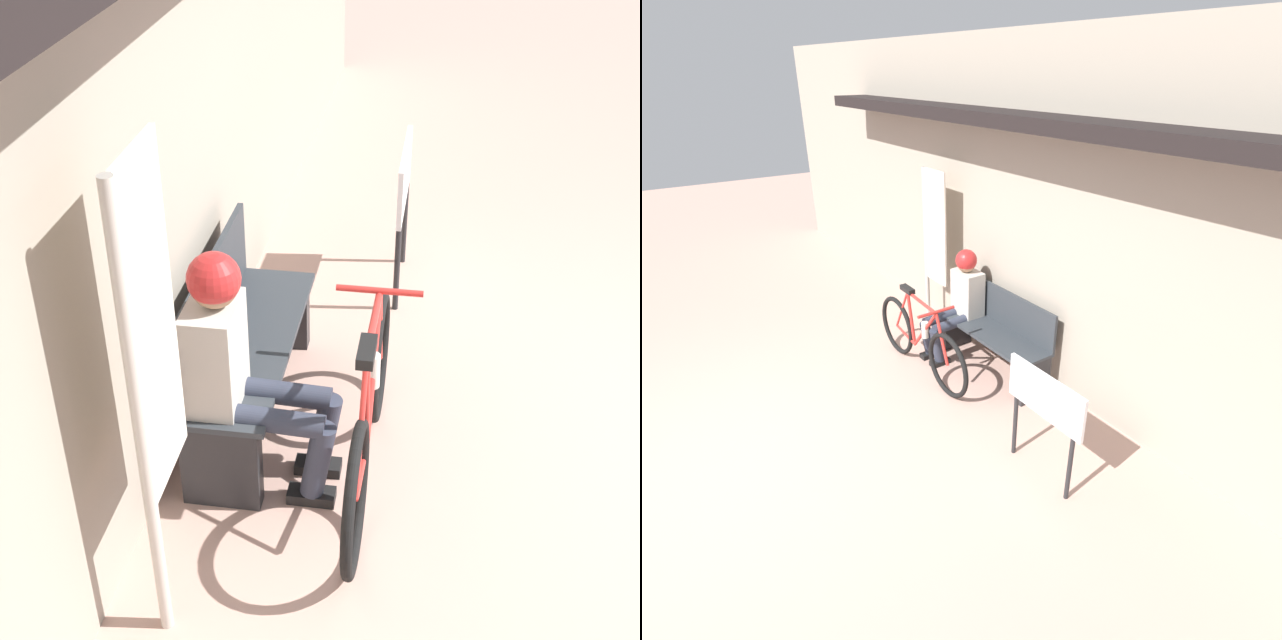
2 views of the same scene
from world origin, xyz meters
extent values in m
plane|color=tan|center=(0.00, 0.00, 0.00)|extent=(24.00, 24.00, 0.00)
cube|color=#9E9384|center=(0.00, 2.89, 1.60)|extent=(12.00, 0.12, 3.20)
cube|color=black|center=(0.00, 2.61, 2.50)|extent=(6.60, 0.44, 0.12)
cube|color=#2D3338|center=(-0.01, 2.52, 0.44)|extent=(1.40, 0.42, 0.03)
cube|color=#2D3338|center=(-0.01, 2.71, 0.66)|extent=(1.40, 0.03, 0.40)
cube|color=#232326|center=(-0.66, 2.52, 0.21)|extent=(0.10, 0.36, 0.43)
cube|color=#232326|center=(0.64, 2.52, 0.21)|extent=(0.10, 0.36, 0.43)
torus|color=black|center=(-0.91, 1.88, 0.33)|extent=(0.66, 0.05, 0.66)
torus|color=black|center=(0.11, 1.88, 0.33)|extent=(0.66, 0.05, 0.66)
cylinder|color=red|center=(-0.35, 1.88, 0.83)|extent=(0.55, 0.03, 0.07)
cylinder|color=red|center=(-0.30, 1.88, 0.54)|extent=(0.47, 0.03, 0.56)
cylinder|color=red|center=(-0.57, 1.88, 0.56)|extent=(0.14, 0.03, 0.58)
cylinder|color=red|center=(-0.71, 1.88, 0.30)|extent=(0.39, 0.03, 0.09)
cylinder|color=red|center=(-0.77, 1.88, 0.59)|extent=(0.31, 0.02, 0.52)
cylinder|color=red|center=(0.02, 1.88, 0.57)|extent=(0.21, 0.03, 0.49)
cube|color=black|center=(-0.62, 1.88, 0.87)|extent=(0.20, 0.07, 0.05)
cylinder|color=red|center=(-0.07, 1.88, 0.83)|extent=(0.03, 0.40, 0.03)
cylinder|color=beige|center=(-0.30, 1.88, 0.54)|extent=(0.07, 0.07, 0.17)
cylinder|color=#2D3342|center=(-0.60, 2.29, 0.45)|extent=(0.11, 0.46, 0.13)
cylinder|color=#2D3342|center=(-0.60, 2.09, 0.25)|extent=(0.11, 0.17, 0.40)
cube|color=black|center=(-0.60, 2.12, 0.03)|extent=(0.10, 0.22, 0.06)
cylinder|color=#2D3342|center=(-0.40, 2.29, 0.45)|extent=(0.11, 0.46, 0.13)
cylinder|color=#2D3342|center=(-0.40, 2.09, 0.25)|extent=(0.11, 0.17, 0.40)
cube|color=black|center=(-0.40, 2.12, 0.03)|extent=(0.10, 0.22, 0.06)
cube|color=#B7B2A8|center=(-0.50, 2.56, 0.70)|extent=(0.34, 0.22, 0.50)
sphere|color=#9E7556|center=(-0.50, 2.54, 1.05)|extent=(0.20, 0.20, 0.20)
sphere|color=#B22323|center=(-0.50, 2.54, 1.08)|extent=(0.23, 0.23, 0.23)
cylinder|color=#B7B2A8|center=(-1.37, 2.57, 0.95)|extent=(0.05, 0.05, 1.91)
cube|color=silver|center=(-1.15, 2.57, 1.26)|extent=(0.40, 0.02, 1.30)
cylinder|color=#232326|center=(1.12, 1.87, 0.29)|extent=(0.04, 0.04, 0.57)
cylinder|color=#232326|center=(1.73, 1.87, 0.29)|extent=(0.04, 0.04, 0.57)
cube|color=white|center=(1.43, 1.87, 0.75)|extent=(0.76, 0.03, 0.36)
camera|label=1|loc=(-3.56, 1.62, 2.91)|focal=50.00mm
camera|label=2|loc=(3.53, -0.33, 2.90)|focal=28.00mm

